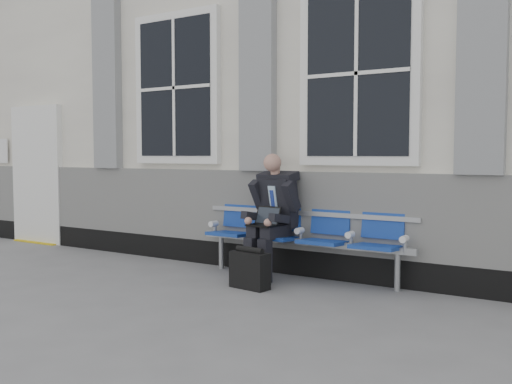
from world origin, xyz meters
The scene contains 5 objects.
ground centered at (0.00, 0.00, 0.00)m, with size 70.00×70.00×0.00m, color slate.
station_building centered at (-0.02, 3.47, 2.22)m, with size 14.40×4.40×4.49m.
bench centered at (-0.24, 1.32, 0.55)m, with size 2.60×0.47×0.91m.
businessman centered at (-0.55, 1.19, 0.76)m, with size 0.58×0.78×1.40m.
briefcase centered at (-0.48, 0.61, 0.20)m, with size 0.45×0.24×0.44m.
Camera 1 is at (2.68, -4.32, 1.40)m, focal length 40.00 mm.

